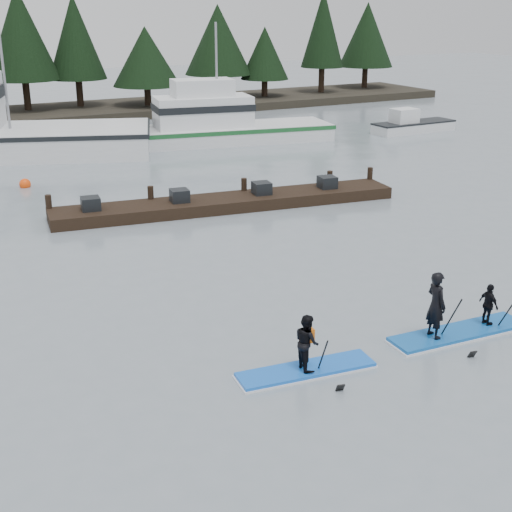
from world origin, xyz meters
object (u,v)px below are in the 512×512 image
fishing_boat_medium (222,133)px  floating_dock (227,203)px  paddleboard_duo (455,317)px  paddleboard_solo (307,354)px

fishing_boat_medium → floating_dock: 14.64m
fishing_boat_medium → floating_dock: fishing_boat_medium is taller
fishing_boat_medium → paddleboard_duo: bearing=-92.9°
paddleboard_duo → floating_dock: bearing=93.1°
floating_dock → paddleboard_solo: bearing=-100.4°
paddleboard_solo → paddleboard_duo: bearing=4.5°
floating_dock → paddleboard_solo: 13.94m
paddleboard_solo → fishing_boat_medium: bearing=75.1°
paddleboard_solo → floating_dock: bearing=78.3°
fishing_boat_medium → paddleboard_solo: bearing=-101.4°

